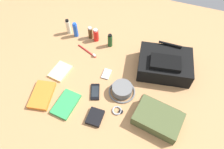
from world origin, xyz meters
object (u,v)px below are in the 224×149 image
at_px(wallet, 95,117).
at_px(lotion_bottle, 68,27).
at_px(bucket_hat, 122,90).
at_px(wristwatch, 117,111).
at_px(notepad, 60,71).
at_px(travel_guidebook, 66,104).
at_px(backpack, 165,64).
at_px(cologne_bottle, 90,33).
at_px(media_player, 106,74).
at_px(sunscreen_spray, 96,35).
at_px(shampoo_bottle, 110,40).
at_px(toiletry_pouch, 158,118).
at_px(cell_phone, 95,92).
at_px(paperback_novel, 42,95).
at_px(deodorant_spray, 75,30).
at_px(toothbrush, 88,51).

bearing_deg(wallet, lotion_bottle, 126.64).
bearing_deg(bucket_hat, wristwatch, -83.94).
xyz_separation_m(lotion_bottle, notepad, (0.11, -0.38, -0.06)).
bearing_deg(travel_guidebook, backpack, 42.17).
height_order(backpack, cologne_bottle, backpack).
bearing_deg(media_player, travel_guidebook, -117.69).
bearing_deg(sunscreen_spray, lotion_bottle, 178.86).
bearing_deg(shampoo_bottle, toiletry_pouch, -45.89).
bearing_deg(cell_phone, paperback_novel, -156.15).
height_order(backpack, wristwatch, backpack).
bearing_deg(shampoo_bottle, deodorant_spray, 177.63).
xyz_separation_m(paperback_novel, wallet, (0.38, -0.03, 0.00)).
distance_m(shampoo_bottle, travel_guidebook, 0.59).
xyz_separation_m(toiletry_pouch, paperback_novel, (-0.75, -0.08, -0.02)).
xyz_separation_m(bucket_hat, wristwatch, (0.01, -0.14, -0.02)).
xyz_separation_m(travel_guidebook, cell_phone, (0.14, 0.15, -0.00)).
bearing_deg(lotion_bottle, paperback_novel, -81.31).
bearing_deg(wristwatch, sunscreen_spray, 123.52).
relative_size(sunscreen_spray, travel_guidebook, 0.55).
relative_size(deodorant_spray, cell_phone, 0.96).
bearing_deg(travel_guidebook, lotion_bottle, 113.85).
height_order(bucket_hat, travel_guidebook, bucket_hat).
xyz_separation_m(lotion_bottle, toothbrush, (0.23, -0.14, -0.06)).
relative_size(deodorant_spray, paperback_novel, 0.57).
xyz_separation_m(backpack, cologne_bottle, (-0.61, 0.13, -0.01)).
bearing_deg(lotion_bottle, toothbrush, -32.74).
relative_size(lotion_bottle, wallet, 1.20).
distance_m(toiletry_pouch, shampoo_bottle, 0.69).
height_order(cologne_bottle, toothbrush, cologne_bottle).
relative_size(bucket_hat, notepad, 1.19).
relative_size(shampoo_bottle, notepad, 0.76).
bearing_deg(bucket_hat, toiletry_pouch, -24.84).
distance_m(backpack, toothbrush, 0.57).
height_order(toiletry_pouch, lotion_bottle, lotion_bottle).
bearing_deg(cologne_bottle, cell_phone, -64.44).
distance_m(bucket_hat, notepad, 0.46).
bearing_deg(notepad, wallet, -25.08).
bearing_deg(shampoo_bottle, paperback_novel, -115.23).
xyz_separation_m(bucket_hat, cologne_bottle, (-0.39, 0.40, 0.02)).
bearing_deg(paperback_novel, sunscreen_spray, 76.11).
relative_size(deodorant_spray, wallet, 1.17).
xyz_separation_m(lotion_bottle, deodorant_spray, (0.07, -0.01, -0.00)).
distance_m(bucket_hat, travel_guidebook, 0.37).
height_order(cell_phone, wristwatch, cell_phone).
relative_size(backpack, shampoo_bottle, 3.50).
bearing_deg(backpack, wristwatch, -116.45).
height_order(toothbrush, wallet, wallet).
xyz_separation_m(cologne_bottle, shampoo_bottle, (0.18, -0.03, 0.00)).
height_order(lotion_bottle, cell_phone, lotion_bottle).
distance_m(lotion_bottle, wallet, 0.79).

